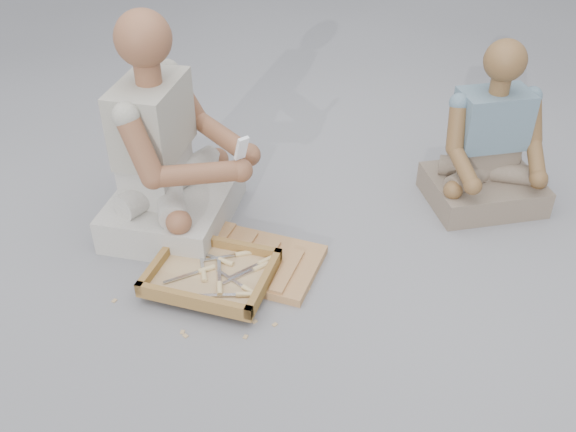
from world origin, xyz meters
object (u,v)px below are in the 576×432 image
Objects in this scene: craftsman at (167,158)px; companion at (489,152)px; carved_panel at (253,261)px; tool_tray at (211,274)px.

craftsman reaches higher than companion.
carved_panel is 0.21m from tool_tray.
companion is at bearing 109.27° from craftsman.
companion is (0.65, 1.01, 0.25)m from carved_panel.
craftsman is at bearing 148.38° from tool_tray.
carved_panel is 0.98× the size of tool_tray.
craftsman is 1.23× the size of companion.
craftsman reaches higher than tool_tray.
craftsman is (-0.49, 0.06, 0.32)m from carved_panel.
tool_tray is 0.58m from craftsman.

